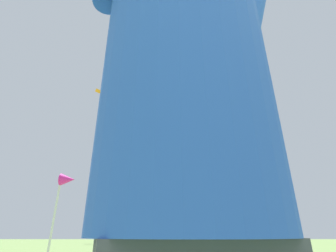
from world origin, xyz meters
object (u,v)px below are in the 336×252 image
(distant_kite_orange_low_left, at_px, (98,91))
(distant_kite_teal_low_right, at_px, (222,157))
(distant_kite_yellow_high_right, at_px, (125,57))
(distant_kite_orange_mid_left, at_px, (107,114))
(kite_flyer_person, at_px, (187,168))
(marker_flag, at_px, (65,187))

(distant_kite_orange_low_left, height_order, distant_kite_teal_low_right, distant_kite_orange_low_left)
(distant_kite_yellow_high_right, bearing_deg, distant_kite_teal_low_right, 33.16)
(distant_kite_orange_mid_left, height_order, distant_kite_teal_low_right, distant_kite_orange_mid_left)
(distant_kite_orange_low_left, bearing_deg, distant_kite_yellow_high_right, -56.55)
(kite_flyer_person, height_order, distant_kite_orange_mid_left, distant_kite_orange_mid_left)
(distant_kite_orange_mid_left, bearing_deg, distant_kite_yellow_high_right, -65.50)
(kite_flyer_person, xyz_separation_m, distant_kite_orange_low_left, (-10.62, 33.02, 20.75))
(distant_kite_yellow_high_right, relative_size, distant_kite_teal_low_right, 1.99)
(distant_kite_teal_low_right, bearing_deg, distant_kite_orange_low_left, -177.78)
(distant_kite_orange_mid_left, xyz_separation_m, distant_kite_teal_low_right, (16.94, 1.15, -6.20))
(kite_flyer_person, xyz_separation_m, distant_kite_teal_low_right, (8.16, 33.74, 10.26))
(distant_kite_orange_mid_left, relative_size, distant_kite_teal_low_right, 1.05)
(distant_kite_orange_low_left, distance_m, distant_kite_teal_low_right, 21.52)
(distant_kite_orange_mid_left, bearing_deg, kite_flyer_person, -74.93)
(distant_kite_yellow_high_right, bearing_deg, distant_kite_orange_low_left, 123.45)
(distant_kite_yellow_high_right, xyz_separation_m, distant_kite_teal_low_right, (13.46, 8.79, -10.60))
(distant_kite_yellow_high_right, distance_m, distant_kite_teal_low_right, 19.26)
(kite_flyer_person, distance_m, marker_flag, 5.02)
(kite_flyer_person, distance_m, distant_kite_orange_mid_left, 37.55)
(distant_kite_teal_low_right, xyz_separation_m, marker_flag, (-10.18, -29.21, -9.50))
(kite_flyer_person, relative_size, distant_kite_orange_low_left, 1.79)
(distant_kite_teal_low_right, bearing_deg, marker_flag, -109.22)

